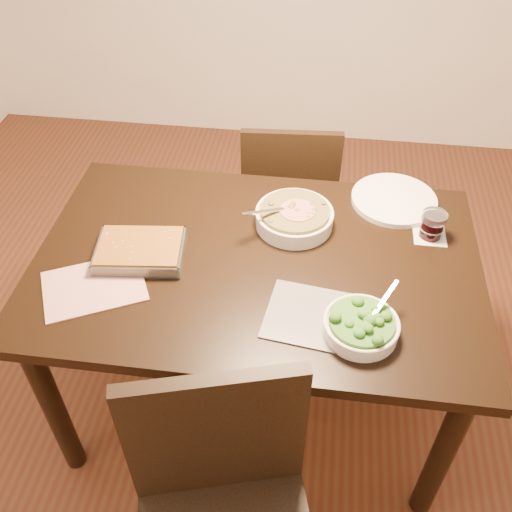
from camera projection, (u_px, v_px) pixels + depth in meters
The scene contains 11 objects.
ground at pixel (257, 393), 2.31m from camera, with size 4.00×4.00×0.00m, color #4D2216.
table at pixel (257, 280), 1.86m from camera, with size 1.40×0.90×0.75m.
magazine_a at pixel (94, 286), 1.70m from camera, with size 0.29×0.22×0.01m, color #BC3F35.
magazine_b at pixel (322, 318), 1.61m from camera, with size 0.32×0.23×0.01m, color #27282F.
coaster at pixel (429, 236), 1.87m from camera, with size 0.10×0.10×0.00m, color white.
stew_bowl at pixel (294, 217), 1.89m from camera, with size 0.26×0.26×0.10m.
broccoli_bowl at pixel (361, 326), 1.56m from camera, with size 0.21×0.22×0.08m.
baking_dish at pixel (140, 251), 1.79m from camera, with size 0.29×0.23×0.05m.
wine_tumbler at pixel (433, 224), 1.84m from camera, with size 0.08×0.08×0.09m.
dinner_plate at pixel (394, 200), 2.00m from camera, with size 0.30×0.30×0.02m, color white.
chair_far at pixel (289, 194), 2.50m from camera, with size 0.42×0.42×0.85m.
Camera 1 is at (0.17, -1.29, 1.99)m, focal length 40.00 mm.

